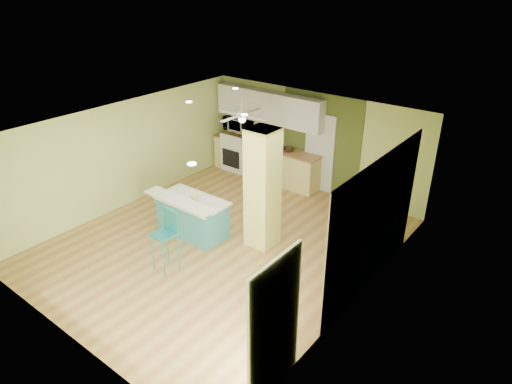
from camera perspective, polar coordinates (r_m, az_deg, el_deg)
floor at (r=9.65m, az=-4.13°, el=-6.32°), size 6.00×7.00×0.01m
ceiling at (r=8.56m, az=-4.67°, el=7.98°), size 6.00×7.00×0.01m
wall_back at (r=11.65m, az=7.26°, el=6.33°), size 6.00×0.01×2.50m
wall_front at (r=7.22m, az=-23.55°, el=-9.24°), size 6.00×0.01×2.50m
wall_left at (r=11.13m, az=-16.01°, el=4.53°), size 0.01×7.00×2.50m
wall_right at (r=7.58m, az=12.87°, el=-5.71°), size 0.01×7.00×2.50m
wood_panel at (r=8.06m, az=14.65°, el=-3.84°), size 0.02×3.40×2.50m
olive_accent at (r=11.54m, az=8.07°, el=6.09°), size 2.20×0.02×2.50m
interior_door at (r=11.61m, az=7.92°, el=4.90°), size 0.82×0.05×2.00m
french_door at (r=6.09m, az=2.33°, el=-16.46°), size 0.04×1.08×2.10m
column at (r=9.00m, az=0.82°, el=0.39°), size 0.55×0.55×2.50m
kitchen_run at (r=12.36m, az=1.17°, el=3.87°), size 3.25×0.63×0.94m
stove at (r=12.91m, az=-2.24°, el=4.79°), size 0.76×0.66×1.08m
upper_cabinets at (r=11.97m, az=1.58°, el=10.60°), size 3.20×0.34×0.80m
microwave at (r=12.62m, az=-2.29°, el=8.57°), size 0.70×0.48×0.39m
ceiling_fan at (r=10.82m, az=-1.76°, el=9.59°), size 1.41×1.41×0.61m
pendant_lamp at (r=8.02m, az=13.42°, el=1.24°), size 0.14×0.14×0.69m
wall_decor at (r=8.10m, az=15.33°, el=-1.38°), size 0.03×0.90×0.70m
peninsula at (r=9.80m, az=-8.01°, el=-2.95°), size 1.77×0.94×0.95m
bar_stool at (r=8.58m, az=-11.06°, el=-4.78°), size 0.44×0.44×1.23m
side_counter at (r=8.81m, az=13.31°, el=-6.66°), size 0.65×1.53×0.98m
fruit_bowl at (r=11.79m, az=3.95°, el=5.31°), size 0.38×0.38×0.08m
canister at (r=9.50m, az=-7.71°, el=-0.66°), size 0.14×0.14×0.19m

